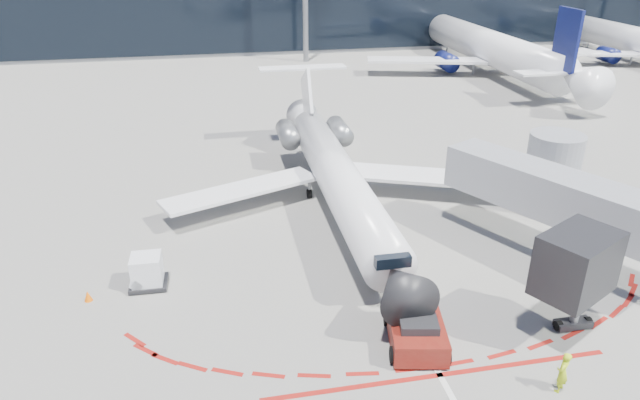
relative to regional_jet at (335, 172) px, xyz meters
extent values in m
plane|color=slate|center=(0.71, -4.29, -2.22)|extent=(260.00, 260.00, 0.00)
cube|color=silver|center=(0.71, -2.29, -2.21)|extent=(0.25, 40.00, 0.01)
cube|color=maroon|center=(0.71, -15.79, -2.21)|extent=(14.00, 0.25, 0.01)
cube|color=gray|center=(0.71, 60.71, 2.78)|extent=(150.00, 24.00, 10.00)
cube|color=black|center=(0.71, 48.66, 2.78)|extent=(150.00, 0.20, 9.00)
cube|color=#9B9DA3|center=(9.71, -8.79, 1.38)|extent=(8.22, 12.61, 2.30)
cube|color=black|center=(6.66, -14.53, 1.38)|extent=(3.86, 3.44, 2.60)
cylinder|color=gray|center=(7.46, -14.13, -1.02)|extent=(0.36, 0.36, 2.40)
cube|color=black|center=(7.46, -14.13, -2.00)|extent=(1.60, 0.60, 0.30)
cylinder|color=#9B9DA3|center=(12.76, -3.06, 0.18)|extent=(3.20, 3.20, 4.80)
cylinder|color=black|center=(12.76, -3.06, -1.97)|extent=(4.00, 4.00, 0.50)
cylinder|color=white|center=(0.00, -1.09, -0.03)|extent=(2.51, 20.47, 2.51)
cone|color=black|center=(0.00, -12.63, -0.03)|extent=(2.51, 2.61, 2.51)
cone|color=white|center=(0.00, 10.82, -0.03)|extent=(2.51, 3.35, 2.51)
cube|color=black|center=(0.00, -11.14, 0.48)|extent=(1.58, 1.30, 0.51)
cube|color=white|center=(-5.77, 0.30, -0.87)|extent=(9.97, 5.91, 0.29)
cube|color=white|center=(5.77, 0.30, -0.87)|extent=(9.97, 5.91, 0.29)
cube|color=white|center=(0.00, 9.89, 2.20)|extent=(0.23, 4.37, 4.44)
cube|color=white|center=(0.00, 11.84, 3.88)|extent=(6.70, 1.49, 0.15)
cylinder|color=slate|center=(-1.91, 7.10, 0.20)|extent=(1.40, 3.16, 1.40)
cylinder|color=slate|center=(1.91, 7.10, 0.20)|extent=(1.40, 3.16, 1.40)
cylinder|color=black|center=(0.00, -9.65, -1.96)|extent=(0.20, 0.52, 0.52)
cylinder|color=black|center=(-1.40, 1.23, -1.92)|extent=(0.28, 0.60, 0.60)
cylinder|color=black|center=(1.40, 1.23, -1.92)|extent=(0.28, 0.60, 0.60)
cylinder|color=gray|center=(0.00, -9.65, -1.71)|extent=(0.17, 0.17, 1.02)
cube|color=#60130D|center=(0.42, -13.75, -1.62)|extent=(2.83, 3.86, 0.99)
cube|color=black|center=(0.36, -14.08, -0.96)|extent=(1.76, 1.59, 0.38)
cylinder|color=gray|center=(0.89, -11.39, -1.84)|extent=(0.66, 2.81, 0.11)
cylinder|color=black|center=(-0.83, -14.73, -1.87)|extent=(0.44, 0.75, 0.70)
cylinder|color=black|center=(1.21, -15.14, -1.87)|extent=(0.44, 0.75, 0.70)
cylinder|color=black|center=(-0.36, -12.37, -1.87)|extent=(0.44, 0.75, 0.70)
cylinder|color=black|center=(1.68, -12.78, -1.87)|extent=(0.44, 0.75, 0.70)
imported|color=#C1E418|center=(4.78, -17.40, -1.36)|extent=(0.75, 0.71, 1.72)
cube|color=black|center=(-10.81, -7.28, -2.06)|extent=(1.79, 1.54, 0.19)
cube|color=white|center=(-10.81, -7.28, -1.27)|extent=(1.44, 1.35, 1.41)
cylinder|color=black|center=(-11.53, -7.83, -2.13)|extent=(0.09, 0.18, 0.18)
cylinder|color=black|center=(-10.12, -7.86, -2.13)|extent=(0.09, 0.18, 0.18)
cylinder|color=black|center=(-11.50, -6.69, -2.13)|extent=(0.09, 0.18, 0.18)
cylinder|color=black|center=(-10.09, -6.72, -2.13)|extent=(0.09, 0.18, 0.18)
cone|color=#FF6505|center=(-13.49, -7.98, -1.96)|extent=(0.37, 0.37, 0.52)
camera|label=1|loc=(-7.14, -31.67, 13.33)|focal=32.00mm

